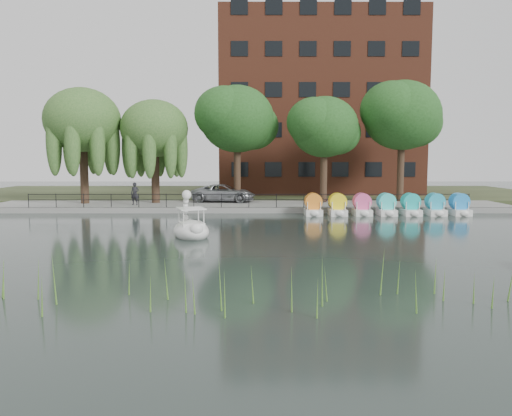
{
  "coord_description": "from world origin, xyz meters",
  "views": [
    {
      "loc": [
        0.44,
        -22.79,
        4.05
      ],
      "look_at": [
        0.5,
        4.0,
        1.3
      ],
      "focal_mm": 35.0,
      "sensor_mm": 36.0,
      "label": 1
    }
  ],
  "objects_px": {
    "minivan": "(224,192)",
    "swan_boat": "(191,227)",
    "pedestrian": "(135,192)",
    "bicycle": "(324,200)"
  },
  "relations": [
    {
      "from": "pedestrian",
      "to": "bicycle",
      "type": "bearing_deg",
      "value": -1.43
    },
    {
      "from": "minivan",
      "to": "swan_boat",
      "type": "distance_m",
      "value": 15.47
    },
    {
      "from": "minivan",
      "to": "pedestrian",
      "type": "height_order",
      "value": "pedestrian"
    },
    {
      "from": "minivan",
      "to": "bicycle",
      "type": "bearing_deg",
      "value": -115.03
    },
    {
      "from": "swan_boat",
      "to": "minivan",
      "type": "bearing_deg",
      "value": 67.1
    },
    {
      "from": "bicycle",
      "to": "swan_boat",
      "type": "xyz_separation_m",
      "value": [
        -8.31,
        -11.04,
        -0.39
      ]
    },
    {
      "from": "bicycle",
      "to": "minivan",
      "type": "bearing_deg",
      "value": 73.12
    },
    {
      "from": "minivan",
      "to": "pedestrian",
      "type": "bearing_deg",
      "value": 116.66
    },
    {
      "from": "minivan",
      "to": "bicycle",
      "type": "distance_m",
      "value": 8.8
    },
    {
      "from": "pedestrian",
      "to": "swan_boat",
      "type": "bearing_deg",
      "value": -59.61
    }
  ]
}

